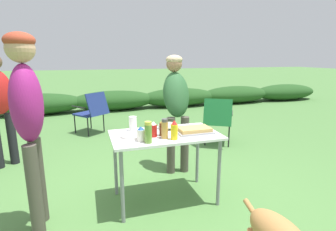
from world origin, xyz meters
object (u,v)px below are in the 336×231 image
at_px(ketchup_bottle, 153,129).
at_px(standing_person_in_olive_jacket, 176,100).
at_px(paper_cup_stack, 133,124).
at_px(spice_jar, 165,129).
at_px(mayo_bottle, 141,134).
at_px(plate_stack, 133,135).
at_px(mixing_bowl, 168,125).
at_px(beer_bottle, 163,128).
at_px(mustard_bottle, 174,130).
at_px(relish_jar, 148,133).
at_px(camp_chair_green_behind_table, 218,119).
at_px(standing_person_in_gray_fleece, 28,111).
at_px(folding_table, 165,141).
at_px(camp_chair_near_hedge, 92,110).
at_px(food_tray, 194,130).

height_order(ketchup_bottle, standing_person_in_olive_jacket, standing_person_in_olive_jacket).
height_order(paper_cup_stack, spice_jar, spice_jar).
bearing_deg(mayo_bottle, plate_stack, 105.70).
relative_size(mixing_bowl, spice_jar, 1.14).
distance_m(ketchup_bottle, beer_bottle, 0.10).
height_order(mustard_bottle, standing_person_in_olive_jacket, standing_person_in_olive_jacket).
height_order(relish_jar, standing_person_in_olive_jacket, standing_person_in_olive_jacket).
height_order(ketchup_bottle, camp_chair_green_behind_table, ketchup_bottle).
relative_size(mayo_bottle, camp_chair_green_behind_table, 0.17).
bearing_deg(standing_person_in_gray_fleece, folding_table, -83.90).
relative_size(plate_stack, camp_chair_near_hedge, 0.30).
relative_size(folding_table, camp_chair_green_behind_table, 1.32).
height_order(paper_cup_stack, beer_bottle, beer_bottle).
xyz_separation_m(relish_jar, standing_person_in_gray_fleece, (-0.99, 0.13, 0.24)).
distance_m(spice_jar, beer_bottle, 0.10).
bearing_deg(paper_cup_stack, ketchup_bottle, -59.74).
xyz_separation_m(food_tray, camp_chair_near_hedge, (-0.96, 2.89, -0.30)).
bearing_deg(beer_bottle, food_tray, 0.13).
xyz_separation_m(mixing_bowl, camp_chair_near_hedge, (-0.74, 2.66, -0.31)).
bearing_deg(spice_jar, camp_chair_near_hedge, 101.51).
relative_size(mixing_bowl, mustard_bottle, 1.17).
bearing_deg(folding_table, mayo_bottle, -150.48).
xyz_separation_m(mixing_bowl, spice_jar, (-0.13, -0.33, 0.06)).
height_order(plate_stack, standing_person_in_gray_fleece, standing_person_in_gray_fleece).
xyz_separation_m(mayo_bottle, mustard_bottle, (0.31, -0.04, 0.02)).
xyz_separation_m(ketchup_bottle, beer_bottle, (0.10, 0.01, 0.01)).
bearing_deg(folding_table, mustard_bottle, -81.35).
distance_m(mixing_bowl, standing_person_in_olive_jacket, 0.64).
relative_size(spice_jar, camp_chair_near_hedge, 0.23).
height_order(folding_table, standing_person_in_gray_fleece, standing_person_in_gray_fleece).
bearing_deg(paper_cup_stack, camp_chair_near_hedge, 97.82).
distance_m(food_tray, mustard_bottle, 0.32).
xyz_separation_m(relish_jar, mustard_bottle, (0.26, 0.03, -0.01)).
height_order(spice_jar, mayo_bottle, spice_jar).
xyz_separation_m(paper_cup_stack, standing_person_in_gray_fleece, (-0.92, -0.31, 0.26)).
bearing_deg(mustard_bottle, folding_table, 98.65).
relative_size(mustard_bottle, standing_person_in_olive_jacket, 0.12).
xyz_separation_m(mustard_bottle, camp_chair_near_hedge, (-0.69, 3.05, -0.36)).
distance_m(plate_stack, mixing_bowl, 0.46).
bearing_deg(camp_chair_green_behind_table, paper_cup_stack, -112.61).
distance_m(relish_jar, beer_bottle, 0.26).
bearing_deg(spice_jar, plate_stack, 152.32).
distance_m(mayo_bottle, camp_chair_green_behind_table, 2.36).
bearing_deg(beer_bottle, standing_person_in_gray_fleece, -177.66).
height_order(folding_table, camp_chair_near_hedge, camp_chair_near_hedge).
xyz_separation_m(folding_table, relish_jar, (-0.23, -0.23, 0.18)).
bearing_deg(standing_person_in_gray_fleece, ketchup_bottle, -86.32).
relative_size(mixing_bowl, camp_chair_near_hedge, 0.27).
xyz_separation_m(standing_person_in_olive_jacket, camp_chair_green_behind_table, (1.02, 0.73, -0.50)).
bearing_deg(beer_bottle, camp_chair_near_hedge, 102.07).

